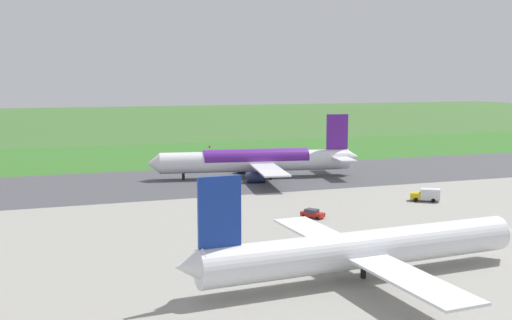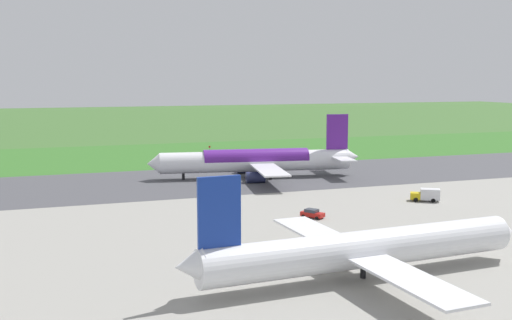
{
  "view_description": "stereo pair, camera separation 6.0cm",
  "coord_description": "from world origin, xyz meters",
  "px_view_note": "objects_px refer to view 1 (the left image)",
  "views": [
    {
      "loc": [
        42.91,
        142.21,
        24.92
      ],
      "look_at": [
        -5.8,
        0.0,
        4.5
      ],
      "focal_mm": 42.37,
      "sensor_mm": 36.0,
      "label": 1
    },
    {
      "loc": [
        42.85,
        142.23,
        24.92
      ],
      "look_at": [
        -5.8,
        0.0,
        4.5
      ],
      "focal_mm": 42.37,
      "sensor_mm": 36.0,
      "label": 2
    }
  ],
  "objects_px": {
    "airliner_main": "(257,161)",
    "no_stopping_sign": "(210,150)",
    "service_truck_baggage": "(427,195)",
    "service_car_followme": "(312,213)",
    "traffic_cone_orange": "(197,155)",
    "airliner_parked_mid": "(362,249)"
  },
  "relations": [
    {
      "from": "service_truck_baggage",
      "to": "service_car_followme",
      "type": "xyz_separation_m",
      "value": [
        28.0,
        5.88,
        -0.56
      ]
    },
    {
      "from": "airliner_main",
      "to": "service_car_followme",
      "type": "distance_m",
      "value": 45.63
    },
    {
      "from": "airliner_main",
      "to": "traffic_cone_orange",
      "type": "distance_m",
      "value": 47.5
    },
    {
      "from": "airliner_main",
      "to": "no_stopping_sign",
      "type": "distance_m",
      "value": 48.44
    },
    {
      "from": "airliner_main",
      "to": "no_stopping_sign",
      "type": "xyz_separation_m",
      "value": [
        -0.08,
        -48.37,
        -2.63
      ]
    },
    {
      "from": "airliner_main",
      "to": "traffic_cone_orange",
      "type": "height_order",
      "value": "airliner_main"
    },
    {
      "from": "service_truck_baggage",
      "to": "traffic_cone_orange",
      "type": "relative_size",
      "value": 11.09
    },
    {
      "from": "airliner_parked_mid",
      "to": "service_truck_baggage",
      "type": "height_order",
      "value": "airliner_parked_mid"
    },
    {
      "from": "airliner_main",
      "to": "no_stopping_sign",
      "type": "height_order",
      "value": "airliner_main"
    },
    {
      "from": "airliner_main",
      "to": "no_stopping_sign",
      "type": "bearing_deg",
      "value": -90.09
    },
    {
      "from": "traffic_cone_orange",
      "to": "airliner_main",
      "type": "bearing_deg",
      "value": 95.3
    },
    {
      "from": "service_car_followme",
      "to": "no_stopping_sign",
      "type": "bearing_deg",
      "value": -93.21
    },
    {
      "from": "service_car_followme",
      "to": "traffic_cone_orange",
      "type": "bearing_deg",
      "value": -90.49
    },
    {
      "from": "airliner_main",
      "to": "airliner_parked_mid",
      "type": "relative_size",
      "value": 1.11
    },
    {
      "from": "airliner_main",
      "to": "service_truck_baggage",
      "type": "height_order",
      "value": "airliner_main"
    },
    {
      "from": "no_stopping_sign",
      "to": "traffic_cone_orange",
      "type": "xyz_separation_m",
      "value": [
        4.45,
        1.25,
        -1.45
      ]
    },
    {
      "from": "airliner_parked_mid",
      "to": "service_truck_baggage",
      "type": "relative_size",
      "value": 7.96
    },
    {
      "from": "service_truck_baggage",
      "to": "service_car_followme",
      "type": "relative_size",
      "value": 1.37
    },
    {
      "from": "airliner_main",
      "to": "service_car_followme",
      "type": "bearing_deg",
      "value": 83.48
    },
    {
      "from": "airliner_main",
      "to": "airliner_parked_mid",
      "type": "distance_m",
      "value": 78.52
    },
    {
      "from": "airliner_parked_mid",
      "to": "traffic_cone_orange",
      "type": "xyz_separation_m",
      "value": [
        -8.59,
        -124.56,
        -3.59
      ]
    },
    {
      "from": "airliner_main",
      "to": "service_truck_baggage",
      "type": "xyz_separation_m",
      "value": [
        -22.83,
        39.32,
        -2.95
      ]
    }
  ]
}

